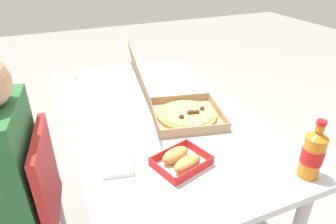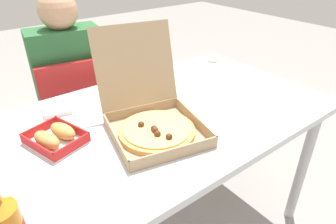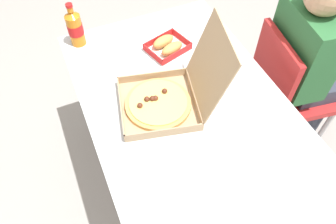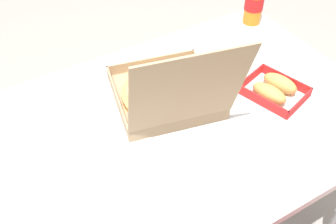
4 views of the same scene
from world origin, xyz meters
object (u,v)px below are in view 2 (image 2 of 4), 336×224
paper_menu (211,98)px  napkin_pile (56,109)px  dipping_sauce_cup (213,59)px  bread_side_box (55,136)px  diner_person (68,77)px  chair (76,113)px  pizza_box_open (153,119)px

paper_menu → napkin_pile: bearing=138.1°
paper_menu → dipping_sauce_cup: size_ratio=3.75×
bread_side_box → paper_menu: 0.68m
dipping_sauce_cup → diner_person: bearing=151.2°
dipping_sauce_cup → bread_side_box: bearing=-166.4°
chair → bread_side_box: 0.71m
diner_person → paper_menu: (0.38, -0.74, 0.05)m
bread_side_box → diner_person: bearing=66.3°
paper_menu → pizza_box_open: bearing=173.7°
napkin_pile → chair: bearing=62.0°
bread_side_box → napkin_pile: 0.23m
chair → diner_person: 0.21m
chair → dipping_sauce_cup: size_ratio=14.82×
bread_side_box → dipping_sauce_cup: 1.05m
chair → napkin_pile: 0.50m
diner_person → pizza_box_open: diner_person is taller
chair → dipping_sauce_cup: bearing=-25.0°
dipping_sauce_cup → paper_menu: bearing=-135.8°
pizza_box_open → diner_person: bearing=92.3°
napkin_pile → paper_menu: bearing=-27.9°
chair → napkin_pile: chair is taller
bread_side_box → napkin_pile: bread_side_box is taller
chair → pizza_box_open: 0.79m
diner_person → pizza_box_open: (0.03, -0.79, 0.10)m
chair → pizza_box_open: size_ratio=1.75×
pizza_box_open → dipping_sauce_cup: bearing=28.9°
chair → paper_menu: 0.83m
pizza_box_open → bread_side_box: size_ratio=2.11×
bread_side_box → napkin_pile: (0.08, 0.22, -0.02)m
napkin_pile → dipping_sauce_cup: (0.94, 0.03, 0.00)m
bread_side_box → paper_menu: bearing=-7.8°
diner_person → bread_side_box: diner_person is taller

